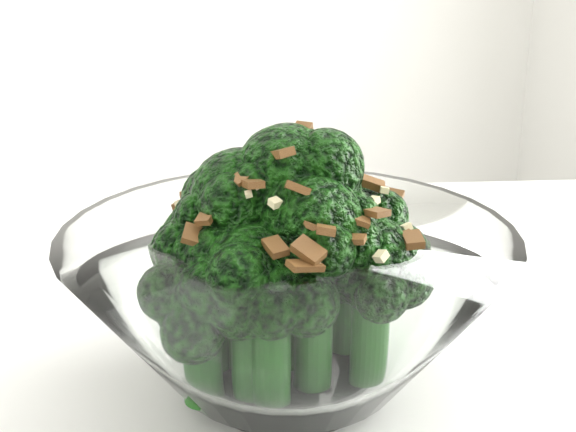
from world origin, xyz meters
name	(u,v)px	position (x,y,z in m)	size (l,w,h in m)	color
broccoli_dish	(286,290)	(0.06, 0.14, 0.81)	(0.25, 0.25, 0.16)	white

